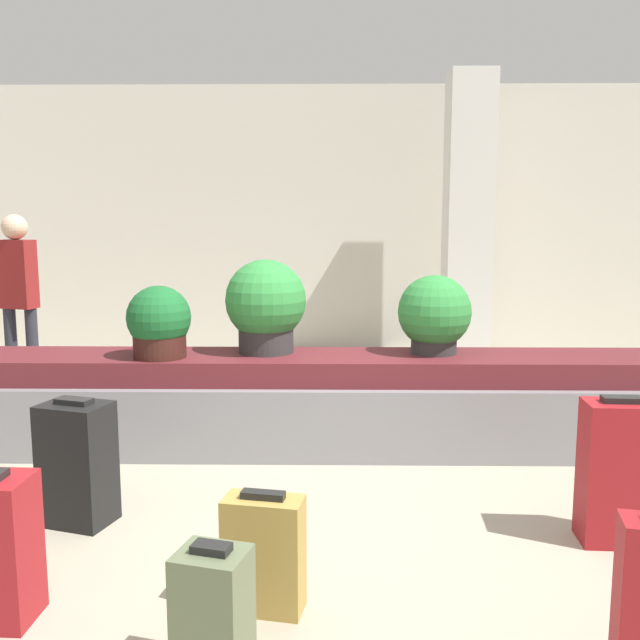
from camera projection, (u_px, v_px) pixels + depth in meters
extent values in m
plane|color=#9E937F|center=(317.00, 525.00, 3.84)|extent=(18.00, 18.00, 0.00)
cube|color=beige|center=(325.00, 219.00, 8.77)|extent=(18.00, 0.06, 3.20)
cube|color=gray|center=(320.00, 413.00, 5.10)|extent=(7.85, 0.78, 0.50)
cube|color=#5B1E23|center=(320.00, 367.00, 5.05)|extent=(7.54, 0.62, 0.18)
cube|color=silver|center=(468.00, 219.00, 7.94)|extent=(0.50, 0.50, 3.20)
cube|color=#5B6647|center=(213.00, 617.00, 2.52)|extent=(0.29, 0.27, 0.49)
cube|color=black|center=(211.00, 548.00, 2.48)|extent=(0.15, 0.11, 0.03)
cube|color=#A3843D|center=(264.00, 554.00, 2.99)|extent=(0.36, 0.23, 0.49)
cube|color=black|center=(263.00, 495.00, 2.95)|extent=(0.19, 0.09, 0.03)
cube|color=maroon|center=(617.00, 473.00, 3.59)|extent=(0.37, 0.25, 0.73)
cube|color=black|center=(622.00, 400.00, 3.54)|extent=(0.20, 0.09, 0.03)
cube|color=black|center=(77.00, 464.00, 3.83)|extent=(0.41, 0.36, 0.66)
cube|color=black|center=(74.00, 401.00, 3.78)|extent=(0.21, 0.15, 0.03)
cylinder|color=#2D2D2D|center=(434.00, 342.00, 5.10)|extent=(0.33, 0.33, 0.16)
sphere|color=#2D7F38|center=(435.00, 312.00, 5.06)|extent=(0.52, 0.52, 0.52)
cylinder|color=#381914|center=(160.00, 346.00, 4.95)|extent=(0.36, 0.36, 0.16)
sphere|color=#195B28|center=(159.00, 318.00, 4.92)|extent=(0.44, 0.44, 0.44)
cylinder|color=#2D2D2D|center=(266.00, 337.00, 5.12)|extent=(0.40, 0.40, 0.22)
sphere|color=#2D7F38|center=(266.00, 300.00, 5.08)|extent=(0.58, 0.58, 0.58)
cylinder|color=#282833|center=(12.00, 350.00, 6.67)|extent=(0.11, 0.11, 0.80)
cylinder|color=#282833|center=(33.00, 350.00, 6.66)|extent=(0.11, 0.11, 0.80)
cube|color=maroon|center=(17.00, 274.00, 6.56)|extent=(0.36, 0.26, 0.63)
sphere|color=beige|center=(15.00, 227.00, 6.50)|extent=(0.23, 0.23, 0.23)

